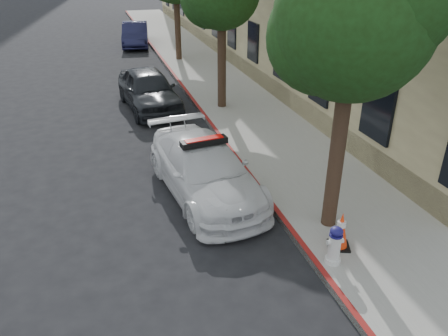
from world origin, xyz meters
name	(u,v)px	position (x,y,z in m)	size (l,w,h in m)	color
ground	(175,202)	(0.00, 0.00, 0.00)	(120.00, 120.00, 0.00)	black
sidewalk	(212,79)	(3.60, 10.00, 0.07)	(3.20, 50.00, 0.15)	gray
curb_strip	(178,81)	(2.06, 10.00, 0.07)	(0.12, 50.00, 0.15)	maroon
tree_near	(356,19)	(2.93, -2.01, 4.27)	(2.92, 2.82, 5.62)	black
police_car	(205,169)	(0.78, 0.20, 0.66)	(2.34, 4.68, 1.45)	white
parked_car_mid	(149,89)	(0.37, 6.91, 0.73)	(1.72, 4.28, 1.46)	black
parked_car_far	(135,34)	(1.20, 18.84, 0.70)	(1.47, 4.22, 1.39)	#161637
fire_hydrant	(335,245)	(2.35, -3.17, 0.52)	(0.32, 0.29, 0.76)	silver
traffic_cone	(341,230)	(2.69, -2.80, 0.53)	(0.52, 0.52, 0.77)	black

